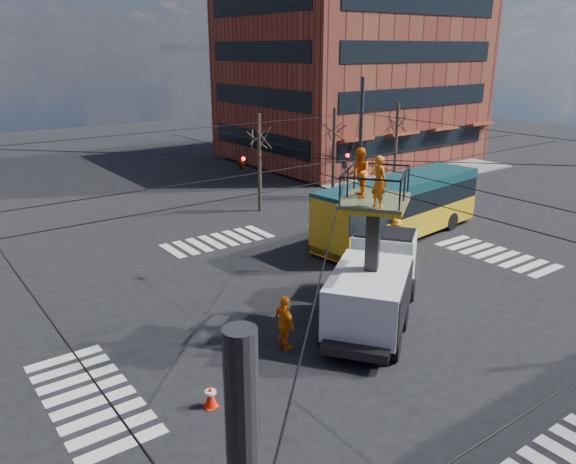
# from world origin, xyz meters

# --- Properties ---
(ground) EXTENTS (120.00, 120.00, 0.00)m
(ground) POSITION_xyz_m (0.00, 0.00, 0.00)
(ground) COLOR black
(ground) RESTS_ON ground
(sidewalk_ne) EXTENTS (18.00, 18.00, 0.12)m
(sidewalk_ne) POSITION_xyz_m (21.00, 21.00, 0.06)
(sidewalk_ne) COLOR slate
(sidewalk_ne) RESTS_ON ground
(crosswalks) EXTENTS (22.40, 22.40, 0.02)m
(crosswalks) POSITION_xyz_m (0.00, 0.00, 0.01)
(crosswalks) COLOR silver
(crosswalks) RESTS_ON ground
(building_ne) EXTENTS (20.06, 16.06, 14.00)m
(building_ne) POSITION_xyz_m (21.98, 23.98, 7.00)
(building_ne) COLOR maroon
(building_ne) RESTS_ON ground
(overhead_network) EXTENTS (24.24, 24.24, 8.00)m
(overhead_network) POSITION_xyz_m (-0.07, 0.40, 4.29)
(overhead_network) COLOR #2D2D30
(overhead_network) RESTS_ON ground
(tree_a) EXTENTS (2.00, 2.00, 6.00)m
(tree_a) POSITION_xyz_m (5.00, 13.50, 4.63)
(tree_a) COLOR #382B21
(tree_a) RESTS_ON ground
(tree_b) EXTENTS (2.00, 2.00, 6.00)m
(tree_b) POSITION_xyz_m (11.00, 13.50, 4.63)
(tree_b) COLOR #382B21
(tree_b) RESTS_ON ground
(tree_c) EXTENTS (2.00, 2.00, 6.00)m
(tree_c) POSITION_xyz_m (17.00, 13.50, 4.63)
(tree_c) COLOR #382B21
(tree_c) RESTS_ON ground
(utility_truck) EXTENTS (7.02, 5.97, 6.59)m
(utility_truck) POSITION_xyz_m (0.15, -1.37, 2.12)
(utility_truck) COLOR black
(utility_truck) RESTS_ON ground
(city_bus) EXTENTS (11.31, 3.88, 3.20)m
(city_bus) POSITION_xyz_m (8.05, 4.72, 1.72)
(city_bus) COLOR orange
(city_bus) RESTS_ON ground
(traffic_cone) EXTENTS (0.36, 0.36, 0.73)m
(traffic_cone) POSITION_xyz_m (-7.36, -2.52, 0.37)
(traffic_cone) COLOR #FF240A
(traffic_cone) RESTS_ON ground
(worker_ground) EXTENTS (0.56, 1.17, 1.94)m
(worker_ground) POSITION_xyz_m (-3.76, -1.17, 0.97)
(worker_ground) COLOR orange
(worker_ground) RESTS_ON ground
(flagger) EXTENTS (0.91, 1.29, 1.81)m
(flagger) POSITION_xyz_m (6.08, 3.09, 0.91)
(flagger) COLOR orange
(flagger) RESTS_ON ground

